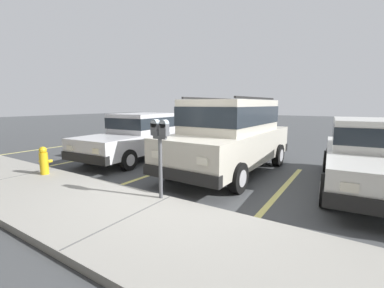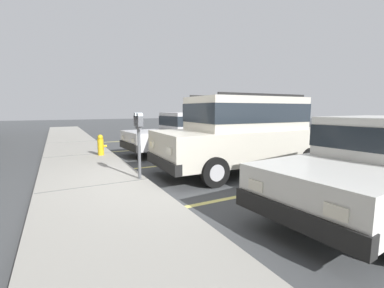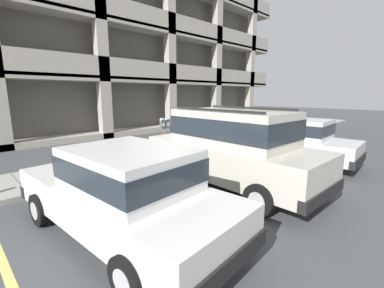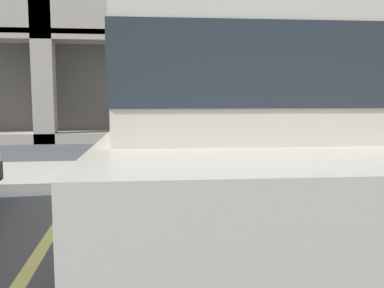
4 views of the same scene
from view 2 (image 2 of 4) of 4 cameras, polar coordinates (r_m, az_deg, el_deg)
The scene contains 8 objects.
ground_plane at distance 5.97m, azimuth -7.90°, elevation -9.01°, with size 80.00×80.00×0.10m.
sidewalk at distance 5.65m, azimuth -20.56°, elevation -9.25°, with size 40.00×2.20×0.12m.
parking_stall_lines at distance 7.93m, azimuth -2.43°, elevation -4.35°, with size 13.08×4.80×0.01m.
silver_suv at distance 6.99m, azimuth 11.61°, elevation 2.86°, with size 2.11×4.83×2.03m.
red_sedan at distance 5.20m, azimuth 36.44°, elevation -3.11°, with size 2.09×4.61×1.54m.
dark_hatchback at distance 9.87m, azimuth -1.19°, elevation 2.84°, with size 2.05×4.59×1.54m.
parking_meter_near at distance 5.73m, azimuth -11.78°, elevation 3.09°, with size 0.35×0.12×1.47m.
fire_hydrant at distance 9.18m, azimuth -19.64°, elevation -0.22°, with size 0.30×0.30×0.70m.
Camera 2 is at (-5.38, 1.94, 1.66)m, focal length 24.00 mm.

